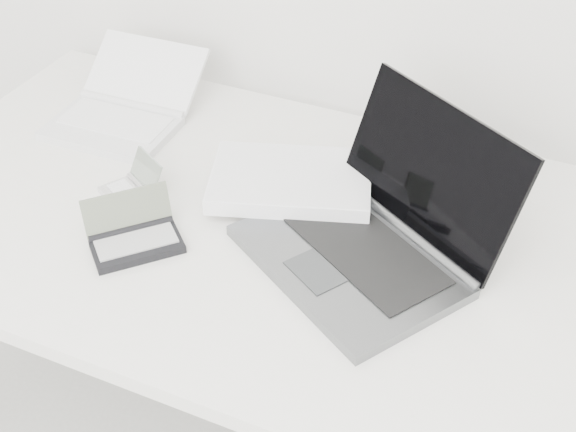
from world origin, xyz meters
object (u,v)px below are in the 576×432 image
at_px(desk, 313,255).
at_px(laptop_large, 339,212).
at_px(netbook_open_white, 122,112).
at_px(palmtop_charcoal, 134,237).

relative_size(desk, laptop_large, 2.70).
bearing_deg(desk, netbook_open_white, 160.68).
height_order(laptop_large, netbook_open_white, laptop_large).
xyz_separation_m(desk, palmtop_charcoal, (-0.27, -0.15, 0.06)).
xyz_separation_m(desk, laptop_large, (0.03, 0.03, 0.08)).
relative_size(desk, netbook_open_white, 5.17).
bearing_deg(palmtop_charcoal, desk, -17.65).
relative_size(desk, palmtop_charcoal, 8.85).
xyz_separation_m(netbook_open_white, palmtop_charcoal, (0.24, -0.33, -0.01)).
bearing_deg(laptop_large, desk, -107.37).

